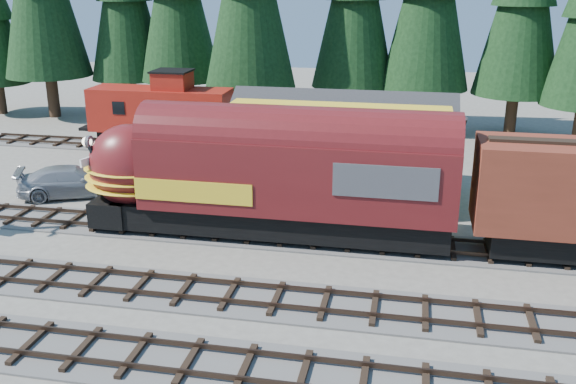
% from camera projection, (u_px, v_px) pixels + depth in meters
% --- Properties ---
extents(ground, '(120.00, 120.00, 0.00)m').
position_uv_depth(ground, '(302.00, 279.00, 25.47)').
color(ground, '#6B665B').
rests_on(ground, ground).
extents(track_siding, '(68.00, 3.20, 0.33)m').
position_uv_depth(track_siding, '(549.00, 257.00, 27.32)').
color(track_siding, '#4C4947').
rests_on(track_siding, ground).
extents(track_spur, '(32.00, 3.20, 0.33)m').
position_uv_depth(track_spur, '(204.00, 150.00, 44.02)').
color(track_spur, '#4C4947').
rests_on(track_spur, ground).
extents(depot, '(12.80, 7.00, 5.30)m').
position_uv_depth(depot, '(336.00, 142.00, 34.27)').
color(depot, gold).
rests_on(depot, ground).
extents(locomotive, '(17.16, 3.41, 4.67)m').
position_uv_depth(locomotive, '(257.00, 180.00, 28.83)').
color(locomotive, black).
rests_on(locomotive, ground).
extents(caboose, '(9.63, 2.79, 5.01)m').
position_uv_depth(caboose, '(162.00, 113.00, 43.77)').
color(caboose, black).
rests_on(caboose, ground).
extents(pickup_truck_a, '(7.37, 4.61, 1.90)m').
position_uv_depth(pickup_truck_a, '(175.00, 189.00, 33.19)').
color(pickup_truck_a, black).
rests_on(pickup_truck_a, ground).
extents(pickup_truck_b, '(6.13, 4.41, 1.65)m').
position_uv_depth(pickup_truck_b, '(72.00, 181.00, 34.82)').
color(pickup_truck_b, '#9C9EA3').
rests_on(pickup_truck_b, ground).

